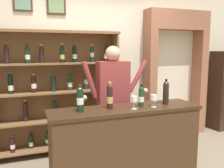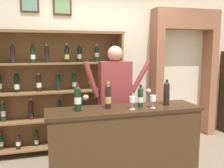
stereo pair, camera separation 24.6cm
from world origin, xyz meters
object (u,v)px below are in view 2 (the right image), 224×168
(tasting_counter, at_px, (124,147))
(shopkeeper, at_px, (115,92))
(wine_shelf, at_px, (58,89))
(tasting_bottle_brunello, at_px, (108,96))
(wine_glass_right, at_px, (132,100))
(tasting_bottle_prosecco, at_px, (78,98))
(tasting_bottle_riserva, at_px, (140,97))
(wine_glass_spare, at_px, (153,99))
(tasting_bottle_rosso, at_px, (167,93))

(tasting_counter, relative_size, shopkeeper, 1.08)
(tasting_counter, distance_m, shopkeeper, 0.81)
(wine_shelf, xyz_separation_m, shopkeeper, (0.76, -0.66, 0.03))
(tasting_bottle_brunello, bearing_deg, wine_glass_right, -24.18)
(tasting_bottle_prosecco, distance_m, wine_glass_right, 0.62)
(wine_shelf, height_order, tasting_bottle_riserva, wine_shelf)
(wine_glass_right, distance_m, wine_glass_spare, 0.26)
(wine_glass_spare, bearing_deg, wine_glass_right, -179.54)
(tasting_counter, height_order, tasting_bottle_prosecco, tasting_bottle_prosecco)
(wine_shelf, height_order, wine_glass_right, wine_shelf)
(wine_shelf, distance_m, tasting_bottle_rosso, 1.76)
(tasting_counter, distance_m, tasting_bottle_riserva, 0.64)
(wine_shelf, xyz_separation_m, tasting_bottle_brunello, (0.51, -1.21, 0.09))
(tasting_bottle_brunello, bearing_deg, tasting_bottle_rosso, -1.76)
(tasting_bottle_riserva, bearing_deg, wine_glass_right, -148.41)
(tasting_bottle_brunello, bearing_deg, wine_shelf, 112.97)
(tasting_counter, height_order, wine_glass_right, wine_glass_right)
(shopkeeper, bearing_deg, tasting_counter, -95.10)
(wine_shelf, distance_m, tasting_bottle_prosecco, 1.25)
(tasting_bottle_rosso, xyz_separation_m, wine_glass_right, (-0.48, -0.09, -0.04))
(tasting_bottle_riserva, relative_size, wine_glass_right, 1.78)
(tasting_bottle_brunello, xyz_separation_m, wine_glass_spare, (0.52, -0.11, -0.04))
(tasting_counter, xyz_separation_m, shopkeeper, (0.05, 0.57, 0.58))
(tasting_bottle_riserva, bearing_deg, tasting_bottle_brunello, 175.17)
(tasting_bottle_riserva, xyz_separation_m, tasting_bottle_rosso, (0.35, 0.01, 0.02))
(tasting_bottle_prosecco, xyz_separation_m, wine_glass_right, (0.61, -0.09, -0.04))
(wine_shelf, xyz_separation_m, tasting_bottle_riserva, (0.90, -1.24, 0.06))
(tasting_bottle_riserva, bearing_deg, tasting_counter, 177.26)
(tasting_bottle_prosecco, distance_m, tasting_bottle_brunello, 0.36)
(wine_glass_right, height_order, wine_glass_spare, same)
(tasting_bottle_riserva, xyz_separation_m, wine_glass_right, (-0.13, -0.08, -0.02))
(tasting_bottle_rosso, bearing_deg, tasting_bottle_brunello, 178.24)
(shopkeeper, relative_size, wine_glass_right, 11.13)
(tasting_bottle_riserva, bearing_deg, tasting_bottle_rosso, 1.69)
(tasting_bottle_prosecco, xyz_separation_m, wine_glass_spare, (0.87, -0.09, -0.04))
(tasting_bottle_brunello, height_order, wine_glass_right, tasting_bottle_brunello)
(tasting_counter, relative_size, tasting_bottle_rosso, 5.74)
(wine_shelf, xyz_separation_m, wine_glass_spare, (1.03, -1.32, 0.05))
(shopkeeper, xyz_separation_m, tasting_bottle_prosecco, (-0.60, -0.58, 0.06))
(tasting_counter, bearing_deg, tasting_bottle_prosecco, -179.76)
(tasting_counter, height_order, tasting_bottle_riserva, tasting_bottle_riserva)
(wine_glass_spare, bearing_deg, tasting_bottle_rosso, 21.99)
(tasting_bottle_prosecco, bearing_deg, tasting_bottle_brunello, 4.17)
(tasting_bottle_prosecco, height_order, tasting_bottle_brunello, tasting_bottle_brunello)
(tasting_bottle_brunello, bearing_deg, shopkeeper, 65.93)
(tasting_bottle_rosso, bearing_deg, tasting_bottle_riserva, -178.31)
(tasting_bottle_rosso, bearing_deg, wine_shelf, 135.48)
(tasting_counter, relative_size, wine_glass_right, 12.02)
(wine_shelf, relative_size, wine_glass_right, 13.75)
(wine_shelf, distance_m, wine_glass_right, 1.53)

